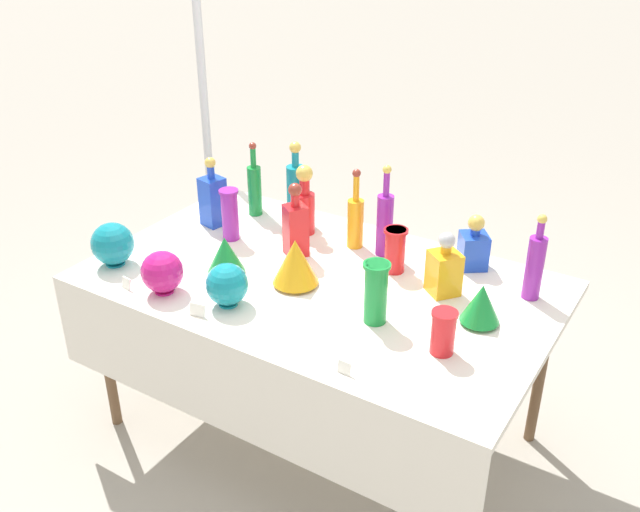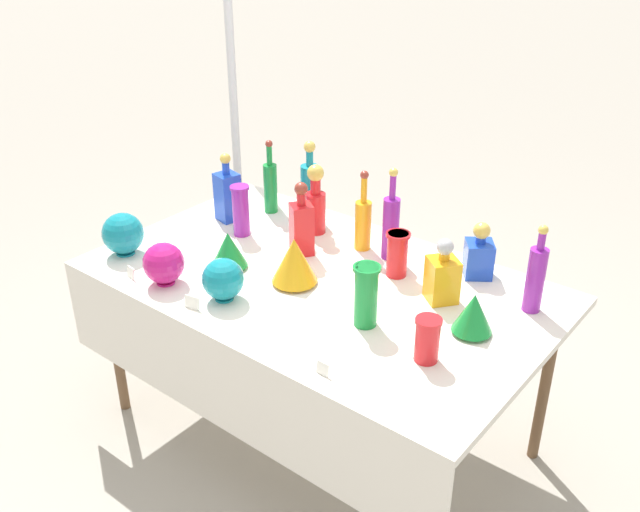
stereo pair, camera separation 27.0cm
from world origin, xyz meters
The scene contains 26 objects.
ground_plane centered at (0.00, 0.00, 0.00)m, with size 40.00×40.00×0.00m, color #A0998C.
display_table centered at (0.00, -0.04, 0.70)m, with size 1.78×1.07×0.76m.
tall_bottle_0 centered at (-0.57, 0.35, 0.89)m, with size 0.06×0.06×0.34m.
tall_bottle_1 centered at (-0.02, 0.31, 0.88)m, with size 0.07×0.07×0.34m.
tall_bottle_2 centered at (-0.38, 0.41, 0.91)m, with size 0.08×0.08×0.37m.
tall_bottle_3 centered at (-0.27, 0.31, 0.90)m, with size 0.09×0.09×0.31m.
tall_bottle_4 centered at (0.73, 0.30, 0.90)m, with size 0.07×0.07×0.34m.
tall_bottle_5 centered at (0.11, 0.32, 0.91)m, with size 0.07×0.07×0.39m.
square_decanter_0 centered at (0.44, 0.16, 0.86)m, with size 0.15×0.15×0.25m.
square_decanter_1 centered at (0.46, 0.40, 0.85)m, with size 0.14×0.14×0.23m.
square_decanter_2 centered at (-0.66, 0.17, 0.88)m, with size 0.11×0.11×0.31m.
square_decanter_3 centered at (-0.19, 0.12, 0.89)m, with size 0.12×0.12×0.31m.
slender_vase_0 centered at (0.21, 0.21, 0.86)m, with size 0.10×0.10×0.18m.
slender_vase_1 centered at (0.59, -0.20, 0.84)m, with size 0.09×0.09×0.15m.
slender_vase_2 centered at (-0.51, 0.09, 0.88)m, with size 0.08×0.08×0.22m.
slender_vase_3 centered at (0.32, -0.15, 0.88)m, with size 0.10×0.10×0.23m.
fluted_vase_0 centered at (-0.06, -0.09, 0.86)m, with size 0.18×0.18×0.19m.
fluted_vase_1 centered at (0.63, 0.03, 0.84)m, with size 0.14×0.14×0.15m.
fluted_vase_2 centered at (-0.34, -0.15, 0.84)m, with size 0.14×0.14×0.15m.
round_bowl_0 centered at (-0.18, -0.34, 0.84)m, with size 0.15×0.15×0.16m.
round_bowl_1 centered at (-0.44, -0.39, 0.85)m, with size 0.16×0.16×0.17m.
round_bowl_2 centered at (-0.76, -0.34, 0.85)m, with size 0.17×0.17×0.18m.
price_tag_left centered at (0.38, -0.46, 0.78)m, with size 0.05×0.01×0.04m, color white.
price_tag_center centered at (-0.58, -0.45, 0.78)m, with size 0.05×0.01×0.04m, color white.
price_tag_right centered at (-0.23, -0.45, 0.78)m, with size 0.06×0.01×0.05m, color white.
canopy_pole centered at (-1.18, 0.75, 0.99)m, with size 0.18×0.18×2.51m.
Camera 1 is at (1.27, -2.02, 2.13)m, focal length 40.00 mm.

